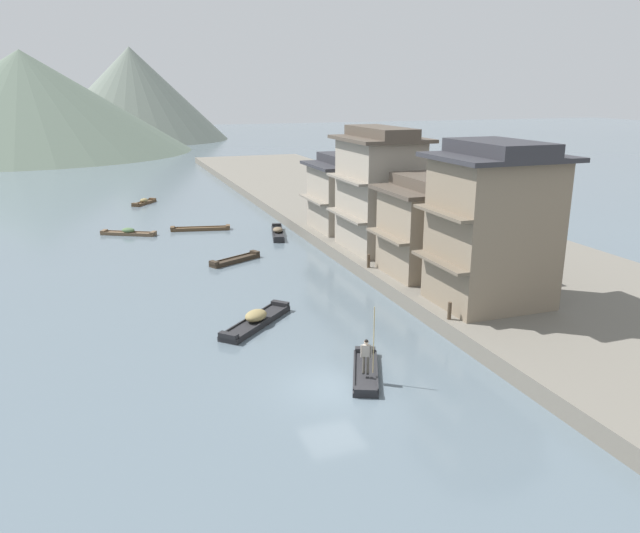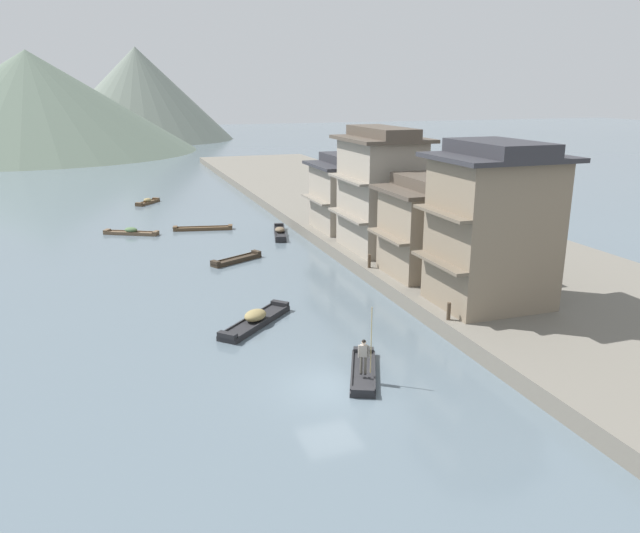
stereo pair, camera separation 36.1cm
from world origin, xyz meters
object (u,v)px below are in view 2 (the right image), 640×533
(boat_midriver_drifting, at_px, (255,320))
(boat_midriver_upstream, at_px, (131,232))
(house_waterfront_nearest, at_px, (493,226))
(house_waterfront_tall, at_px, (380,190))
(mooring_post_dock_mid, at_px, (369,261))
(boat_moored_third, at_px, (203,228))
(house_waterfront_second, at_px, (429,227))
(boatman_person, at_px, (364,352))
(mooring_post_dock_near, at_px, (449,311))
(boat_moored_nearest, at_px, (236,260))
(boat_foreground_poled, at_px, (363,372))
(boat_moored_second, at_px, (148,202))
(house_waterfront_narrow, at_px, (349,193))
(boat_moored_far, at_px, (280,233))

(boat_midriver_drifting, bearing_deg, boat_midriver_upstream, 102.15)
(house_waterfront_nearest, bearing_deg, house_waterfront_tall, 92.78)
(house_waterfront_tall, height_order, mooring_post_dock_mid, house_waterfront_tall)
(boat_midriver_upstream, height_order, house_waterfront_tall, house_waterfront_tall)
(boat_moored_third, height_order, house_waterfront_second, house_waterfront_second)
(boat_moored_third, relative_size, mooring_post_dock_mid, 6.05)
(boatman_person, relative_size, mooring_post_dock_near, 3.34)
(house_waterfront_tall, bearing_deg, boat_midriver_upstream, 139.10)
(boat_moored_nearest, xyz_separation_m, house_waterfront_tall, (10.02, -2.94, 5.03))
(mooring_post_dock_mid, bearing_deg, boat_moored_nearest, 134.92)
(boat_moored_third, relative_size, house_waterfront_tall, 0.61)
(boat_foreground_poled, xyz_separation_m, boat_moored_nearest, (-1.50, 20.09, 0.02))
(boat_moored_nearest, relative_size, boat_midriver_drifting, 0.86)
(boat_foreground_poled, bearing_deg, house_waterfront_tall, 63.60)
(boat_moored_second, xyz_separation_m, mooring_post_dock_mid, (11.72, -33.88, 1.09))
(boat_moored_third, relative_size, boat_midriver_upstream, 1.14)
(house_waterfront_tall, bearing_deg, boat_midriver_drifting, -140.01)
(boat_moored_nearest, distance_m, boat_moored_third, 11.46)
(boat_foreground_poled, height_order, mooring_post_dock_near, mooring_post_dock_near)
(house_waterfront_tall, distance_m, house_waterfront_narrow, 7.19)
(boat_moored_nearest, distance_m, boat_midriver_drifting, 12.79)
(boat_moored_second, xyz_separation_m, house_waterfront_tall, (14.41, -29.48, 4.96))
(house_waterfront_second, bearing_deg, boat_moored_third, 117.58)
(house_waterfront_second, bearing_deg, boat_midriver_upstream, 128.88)
(boat_midriver_drifting, distance_m, house_waterfront_second, 12.85)
(house_waterfront_nearest, bearing_deg, mooring_post_dock_near, -155.34)
(boat_midriver_upstream, relative_size, house_waterfront_tall, 0.53)
(house_waterfront_narrow, bearing_deg, boat_midriver_upstream, 156.41)
(house_waterfront_narrow, bearing_deg, mooring_post_dock_mid, -105.16)
(boat_moored_nearest, xyz_separation_m, house_waterfront_narrow, (10.44, 4.11, 3.73))
(boat_moored_second, xyz_separation_m, boat_midriver_drifting, (2.79, -39.22, 0.05))
(boat_moored_far, xyz_separation_m, mooring_post_dock_mid, (2.06, -14.44, 1.08))
(boat_foreground_poled, bearing_deg, boat_moored_third, 93.95)
(boat_midriver_upstream, height_order, mooring_post_dock_near, mooring_post_dock_near)
(boat_moored_second, relative_size, house_waterfront_second, 0.54)
(boat_midriver_drifting, height_order, house_waterfront_second, house_waterfront_second)
(boat_moored_nearest, xyz_separation_m, boat_moored_second, (-4.39, 26.53, 0.07))
(boat_moored_third, height_order, house_waterfront_nearest, house_waterfront_nearest)
(boatman_person, xyz_separation_m, boat_moored_third, (-1.91, 32.21, -1.27))
(house_waterfront_nearest, bearing_deg, boat_foreground_poled, -155.17)
(house_waterfront_narrow, distance_m, mooring_post_dock_mid, 12.15)
(mooring_post_dock_near, bearing_deg, house_waterfront_nearest, 24.66)
(boat_moored_far, distance_m, house_waterfront_nearest, 24.09)
(boat_midriver_drifting, height_order, house_waterfront_nearest, house_waterfront_nearest)
(boat_moored_nearest, relative_size, boat_moored_third, 0.77)
(boat_moored_second, bearing_deg, boatman_person, -83.22)
(boat_moored_third, distance_m, boat_midriver_upstream, 6.18)
(boat_moored_third, distance_m, house_waterfront_tall, 18.62)
(boat_midriver_drifting, distance_m, house_waterfront_tall, 15.94)
(house_waterfront_tall, relative_size, mooring_post_dock_near, 9.61)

